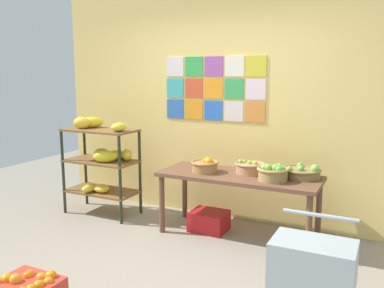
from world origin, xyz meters
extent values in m
plane|color=gray|center=(0.00, 0.00, 0.00)|extent=(9.40, 9.40, 0.00)
cube|color=#EDCC6D|center=(0.00, 1.73, 1.38)|extent=(4.53, 0.06, 2.76)
cube|color=silver|center=(-0.64, 1.69, 1.84)|extent=(0.23, 0.01, 0.23)
cube|color=green|center=(-0.38, 1.69, 1.84)|extent=(0.23, 0.01, 0.23)
cube|color=#9E4EA3|center=(-0.12, 1.69, 1.84)|extent=(0.23, 0.01, 0.23)
cube|color=#EBE7CE|center=(0.14, 1.69, 1.84)|extent=(0.23, 0.01, 0.23)
cube|color=gold|center=(0.40, 1.69, 1.84)|extent=(0.23, 0.01, 0.23)
cube|color=#3DA9AE|center=(-0.64, 1.69, 1.57)|extent=(0.23, 0.01, 0.23)
cube|color=#D64C2A|center=(-0.38, 1.69, 1.57)|extent=(0.23, 0.01, 0.23)
cube|color=orange|center=(-0.12, 1.69, 1.57)|extent=(0.23, 0.01, 0.23)
cube|color=green|center=(0.14, 1.69, 1.57)|extent=(0.23, 0.01, 0.23)
cube|color=silver|center=(0.40, 1.69, 1.57)|extent=(0.23, 0.01, 0.23)
cube|color=#3068BA|center=(-0.64, 1.69, 1.31)|extent=(0.23, 0.01, 0.23)
cube|color=orange|center=(-0.38, 1.69, 1.31)|extent=(0.23, 0.01, 0.23)
cube|color=blue|center=(-0.12, 1.69, 1.31)|extent=(0.23, 0.01, 0.23)
cube|color=silver|center=(0.14, 1.69, 1.31)|extent=(0.23, 0.01, 0.23)
cube|color=orange|center=(0.40, 1.69, 1.31)|extent=(0.23, 0.01, 0.23)
cylinder|color=#242C1F|center=(-1.83, 0.93, 0.54)|extent=(0.04, 0.04, 1.08)
cylinder|color=#242C1F|center=(-0.96, 0.93, 0.54)|extent=(0.04, 0.04, 1.08)
cylinder|color=#242C1F|center=(-1.83, 1.34, 0.54)|extent=(0.04, 0.04, 1.08)
cylinder|color=#242C1F|center=(-0.96, 1.34, 0.54)|extent=(0.04, 0.04, 1.08)
cube|color=brown|center=(-1.40, 1.14, 0.29)|extent=(0.91, 0.45, 0.03)
ellipsoid|color=yellow|center=(-1.34, 1.06, 0.35)|extent=(0.26, 0.23, 0.10)
ellipsoid|color=gold|center=(-1.48, 1.01, 0.35)|extent=(0.14, 0.26, 0.10)
cube|color=brown|center=(-1.40, 1.14, 0.68)|extent=(0.91, 0.45, 0.02)
ellipsoid|color=yellow|center=(-1.24, 1.24, 0.75)|extent=(0.30, 0.29, 0.12)
ellipsoid|color=yellow|center=(-1.26, 1.05, 0.76)|extent=(0.32, 0.27, 0.15)
ellipsoid|color=yellow|center=(-1.09, 1.26, 0.76)|extent=(0.24, 0.28, 0.14)
ellipsoid|color=gold|center=(-1.41, 1.17, 0.76)|extent=(0.23, 0.19, 0.14)
cube|color=brown|center=(-1.40, 1.14, 1.06)|extent=(0.91, 0.45, 0.02)
ellipsoid|color=yellow|center=(-1.63, 1.07, 1.15)|extent=(0.23, 0.18, 0.15)
ellipsoid|color=gold|center=(-1.63, 1.26, 1.14)|extent=(0.27, 0.19, 0.13)
ellipsoid|color=yellow|center=(-1.07, 1.07, 1.13)|extent=(0.16, 0.21, 0.11)
ellipsoid|color=yellow|center=(-1.57, 1.21, 1.14)|extent=(0.28, 0.30, 0.13)
cube|color=brown|center=(0.40, 1.20, 0.67)|extent=(1.72, 0.67, 0.04)
cylinder|color=brown|center=(-0.40, 0.92, 0.32)|extent=(0.06, 0.06, 0.65)
cylinder|color=brown|center=(1.20, 0.92, 0.32)|extent=(0.06, 0.06, 0.65)
cylinder|color=brown|center=(-0.40, 1.47, 0.32)|extent=(0.06, 0.06, 0.65)
cylinder|color=brown|center=(1.20, 1.47, 0.32)|extent=(0.06, 0.06, 0.65)
cylinder|color=#B47B53|center=(0.48, 1.30, 0.74)|extent=(0.30, 0.30, 0.10)
torus|color=#B07456|center=(0.48, 1.30, 0.79)|extent=(0.32, 0.32, 0.02)
sphere|color=#73BE36|center=(0.37, 1.30, 0.81)|extent=(0.06, 0.06, 0.06)
sphere|color=#7BC72E|center=(0.48, 1.30, 0.80)|extent=(0.05, 0.05, 0.05)
sphere|color=#82C42F|center=(0.54, 1.30, 0.80)|extent=(0.05, 0.05, 0.05)
sphere|color=#7FC233|center=(0.40, 1.36, 0.80)|extent=(0.05, 0.05, 0.05)
cylinder|color=olive|center=(1.03, 1.36, 0.73)|extent=(0.37, 0.37, 0.08)
torus|color=olive|center=(1.03, 1.36, 0.77)|extent=(0.39, 0.39, 0.02)
sphere|color=#6BB83D|center=(0.98, 1.49, 0.78)|extent=(0.07, 0.07, 0.07)
sphere|color=#6AAB47|center=(1.02, 1.31, 0.79)|extent=(0.07, 0.07, 0.07)
sphere|color=#7CB03E|center=(0.91, 1.28, 0.78)|extent=(0.07, 0.07, 0.07)
sphere|color=#7DC141|center=(1.16, 1.36, 0.80)|extent=(0.09, 0.09, 0.09)
cylinder|color=#A77741|center=(0.02, 1.14, 0.74)|extent=(0.28, 0.28, 0.10)
torus|color=#AF713F|center=(0.02, 1.14, 0.79)|extent=(0.30, 0.30, 0.03)
sphere|color=orange|center=(0.06, 1.16, 0.80)|extent=(0.09, 0.09, 0.09)
sphere|color=orange|center=(0.02, 1.17, 0.80)|extent=(0.07, 0.07, 0.07)
sphere|color=orange|center=(0.03, 1.20, 0.81)|extent=(0.08, 0.08, 0.08)
cylinder|color=#9B7F48|center=(0.79, 1.10, 0.75)|extent=(0.29, 0.29, 0.12)
torus|color=#A0814A|center=(0.79, 1.10, 0.81)|extent=(0.32, 0.32, 0.03)
sphere|color=#6BB842|center=(0.84, 1.14, 0.82)|extent=(0.09, 0.09, 0.09)
sphere|color=#70B034|center=(0.75, 1.07, 0.82)|extent=(0.09, 0.09, 0.09)
sphere|color=#67AE4A|center=(0.72, 1.07, 0.82)|extent=(0.09, 0.09, 0.09)
sphere|color=#6BB141|center=(0.88, 1.10, 0.81)|extent=(0.08, 0.08, 0.08)
sphere|color=#6EBC41|center=(0.82, 1.08, 0.83)|extent=(0.08, 0.08, 0.08)
sphere|color=#6BB142|center=(0.85, 1.08, 0.82)|extent=(0.08, 0.08, 0.08)
cube|color=red|center=(0.05, 1.20, 0.11)|extent=(0.40, 0.34, 0.22)
sphere|color=orange|center=(-0.47, -0.67, 0.19)|extent=(0.09, 0.09, 0.09)
sphere|color=orange|center=(-0.65, -0.71, 0.18)|extent=(0.08, 0.08, 0.08)
sphere|color=orange|center=(-0.43, -0.74, 0.19)|extent=(0.08, 0.08, 0.08)
sphere|color=orange|center=(-0.45, -0.81, 0.18)|extent=(0.09, 0.09, 0.09)
sphere|color=orange|center=(-0.66, -0.84, 0.20)|extent=(0.09, 0.09, 0.09)
sphere|color=orange|center=(-0.73, -0.86, 0.19)|extent=(0.09, 0.09, 0.09)
sphere|color=orange|center=(-0.74, -0.85, 0.19)|extent=(0.09, 0.09, 0.09)
sphere|color=orange|center=(-0.53, -0.71, 0.18)|extent=(0.08, 0.08, 0.08)
sphere|color=orange|center=(-0.64, -0.74, 0.19)|extent=(0.07, 0.07, 0.07)
sphere|color=orange|center=(-0.76, -0.90, 0.18)|extent=(0.07, 0.07, 0.07)
cube|color=#98A4AC|center=(1.42, -0.13, 0.47)|extent=(0.56, 0.36, 0.32)
cylinder|color=#98A4AC|center=(1.42, 0.08, 0.75)|extent=(0.53, 0.03, 0.03)
camera|label=1|loc=(1.84, -2.85, 1.75)|focal=38.42mm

